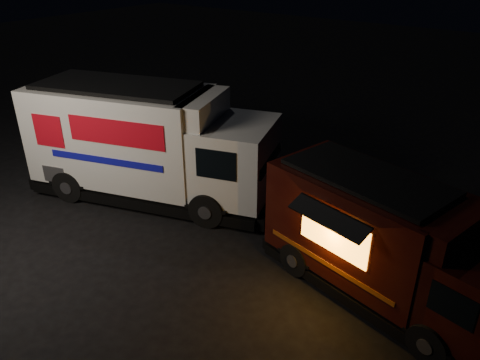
% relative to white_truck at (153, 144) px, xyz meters
% --- Properties ---
extents(ground, '(80.00, 80.00, 0.00)m').
position_rel_white_truck_xyz_m(ground, '(1.43, -1.68, -1.75)').
color(ground, black).
rests_on(ground, ground).
extents(white_truck, '(8.14, 4.87, 3.49)m').
position_rel_white_truck_xyz_m(white_truck, '(0.00, 0.00, 0.00)').
color(white_truck, silver).
rests_on(white_truck, ground).
extents(red_truck, '(6.19, 3.46, 2.72)m').
position_rel_white_truck_xyz_m(red_truck, '(7.47, -0.30, -0.38)').
color(red_truck, black).
rests_on(red_truck, ground).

